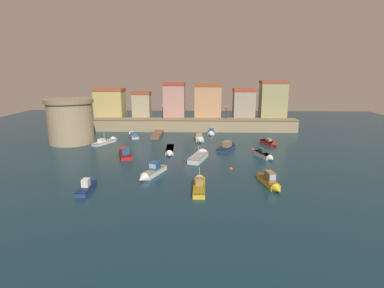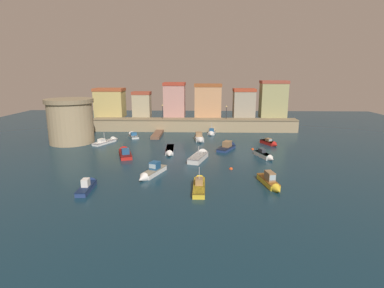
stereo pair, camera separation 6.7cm
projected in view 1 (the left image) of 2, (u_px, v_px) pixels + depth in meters
The scene contains 23 objects.
ground_plane at pixel (191, 155), 52.88m from camera, with size 123.23×123.23×0.00m, color #112D3D.
quay_wall at pixel (194, 125), 74.17m from camera, with size 48.45×3.69×2.99m.
old_town_backdrop at pixel (192, 101), 76.86m from camera, with size 47.55×6.23×9.09m.
fortress_tower at pixel (70, 121), 61.34m from camera, with size 9.30×9.30×8.78m.
pier_dock at pixel (157, 134), 68.97m from camera, with size 1.88×8.36×0.70m.
quay_lamp_0 at pixel (162, 109), 73.55m from camera, with size 0.32×0.32×3.31m.
quay_lamp_1 at pixel (226, 110), 73.12m from camera, with size 0.32×0.32×3.08m.
moored_boat_0 at pixel (199, 184), 38.20m from camera, with size 1.47×7.08×3.26m.
moored_boat_1 at pixel (265, 155), 51.24m from camera, with size 2.87×5.29×1.51m.
moored_boat_2 at pixel (211, 133), 70.26m from camera, with size 2.01×4.50×3.06m.
moored_boat_3 at pixel (270, 143), 60.38m from camera, with size 3.19×4.58×1.46m.
moored_boat_4 at pixel (133, 135), 68.15m from camera, with size 3.51×5.55×1.60m.
moored_boat_5 at pixel (200, 156), 50.85m from camera, with size 3.74×7.08×2.74m.
moored_boat_6 at pixel (170, 151), 54.59m from camera, with size 1.77×7.41×1.27m.
moored_boat_7 at pixel (125, 152), 53.01m from camera, with size 3.80×6.90×2.00m.
moored_boat_8 at pixel (271, 182), 38.55m from camera, with size 2.32×6.19×2.03m.
moored_boat_9 at pixel (88, 185), 37.95m from camera, with size 1.47×5.81×1.80m.
moored_boat_10 at pixel (199, 138), 63.82m from camera, with size 2.17×5.47×2.03m.
moored_boat_11 at pixel (151, 172), 42.40m from camera, with size 3.57×6.46×2.03m.
moored_boat_12 at pixel (229, 146), 57.53m from camera, with size 4.37×6.20×2.14m.
moored_boat_13 at pixel (108, 141), 62.45m from camera, with size 4.25×6.74×2.74m.
mooring_buoy_0 at pixel (231, 169), 45.46m from camera, with size 0.53×0.53×0.53m, color #EA4C19.
mooring_buoy_1 at pixel (253, 149), 56.90m from camera, with size 0.53×0.53×0.53m, color #EA4C19.
Camera 1 is at (1.68, -51.00, 14.01)m, focal length 28.97 mm.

